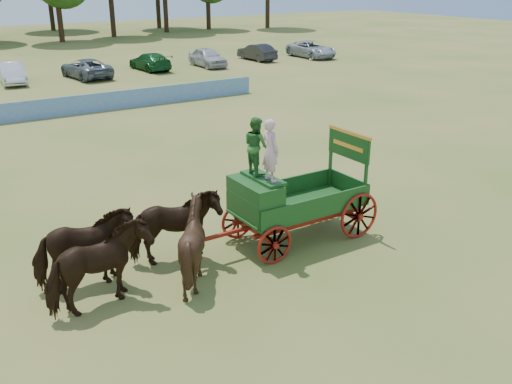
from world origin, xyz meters
name	(u,v)px	position (x,y,z in m)	size (l,w,h in m)	color
ground	(228,235)	(0.00, 0.00, 0.00)	(160.00, 160.00, 0.00)	olive
horse_lead_left	(99,268)	(-4.46, -1.84, 1.03)	(1.11, 2.44, 2.06)	black
horse_lead_right	(84,250)	(-4.46, -0.74, 1.03)	(1.11, 2.44, 2.06)	black
horse_wheel_left	(193,243)	(-2.06, -1.84, 1.03)	(1.67, 1.87, 2.06)	black
horse_wheel_right	(174,228)	(-2.06, -0.74, 1.03)	(1.11, 2.44, 2.06)	black
farm_dray	(277,189)	(0.89, -1.27, 1.68)	(6.00, 2.00, 3.83)	maroon
sponsor_banner	(43,109)	(-1.00, 18.00, 0.53)	(26.00, 0.08, 1.05)	#1E50A3
parked_cars	(13,73)	(-0.19, 29.98, 0.75)	(54.13, 7.49, 1.63)	silver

